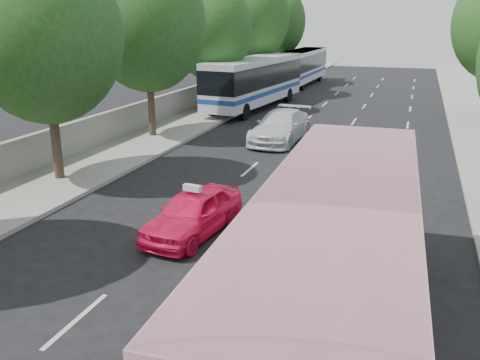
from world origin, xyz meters
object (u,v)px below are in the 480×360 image
at_px(white_pickup, 280,126).
at_px(tour_coach_front, 255,78).
at_px(pink_bus, 337,251).
at_px(tour_coach_rear, 302,64).
at_px(pink_taxi, 193,213).

xyz_separation_m(white_pickup, tour_coach_front, (-4.23, 9.02, 1.34)).
bearing_deg(pink_bus, tour_coach_rear, 101.39).
bearing_deg(pink_taxi, white_pickup, 100.09).
height_order(white_pickup, tour_coach_front, tour_coach_front).
bearing_deg(tour_coach_rear, white_pickup, -78.47).
height_order(pink_bus, pink_taxi, pink_bus).
relative_size(pink_bus, pink_taxi, 2.66).
height_order(tour_coach_front, tour_coach_rear, tour_coach_front).
height_order(pink_taxi, white_pickup, white_pickup).
bearing_deg(tour_coach_front, pink_taxi, -70.83).
relative_size(white_pickup, tour_coach_rear, 0.50).
distance_m(pink_bus, pink_taxi, 6.51).
relative_size(pink_bus, tour_coach_rear, 0.97).
xyz_separation_m(pink_bus, pink_taxi, (-4.79, 4.18, -1.41)).
distance_m(tour_coach_front, tour_coach_rear, 14.31).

